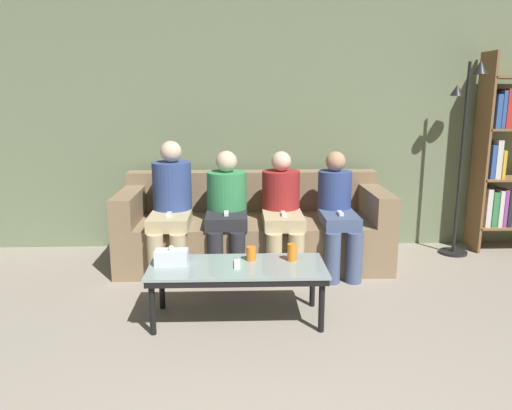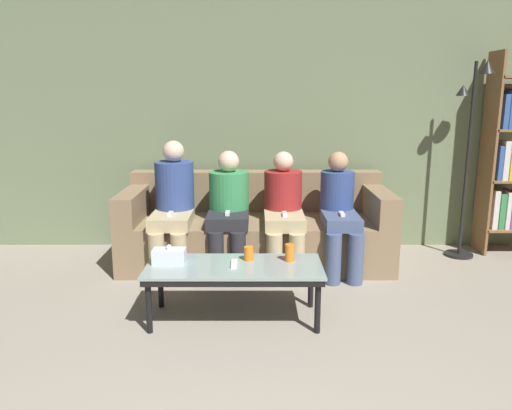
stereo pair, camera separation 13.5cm
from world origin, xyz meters
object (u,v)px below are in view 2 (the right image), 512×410
object	(u,v)px
game_remote	(234,264)
seated_person_mid_right	(284,208)
couch	(256,230)
seated_person_right_end	(339,210)
seated_person_left_end	(173,203)
standing_lamp	(471,139)
tissue_box	(169,256)
seated_person_mid_left	(229,207)
cup_near_right	(290,253)
coffee_table	(234,271)
cup_near_left	(249,254)

from	to	relation	value
game_remote	seated_person_mid_right	xyz separation A→B (m)	(0.38, 0.99, 0.15)
couch	seated_person_right_end	xyz separation A→B (m)	(0.71, -0.24, 0.24)
game_remote	seated_person_left_end	distance (m)	1.18
game_remote	standing_lamp	xyz separation A→B (m)	(2.10, 1.38, 0.71)
seated_person_left_end	tissue_box	bearing A→B (deg)	-82.70
seated_person_mid_left	seated_person_mid_right	distance (m)	0.48
cup_near_right	seated_person_left_end	world-z (taller)	seated_person_left_end
couch	coffee_table	distance (m)	1.23
coffee_table	seated_person_mid_right	xyz separation A→B (m)	(0.38, 0.99, 0.20)
tissue_box	standing_lamp	size ratio (longest dim) A/B	0.12
coffee_table	game_remote	xyz separation A→B (m)	(0.00, -0.00, 0.05)
game_remote	seated_person_mid_left	bearing A→B (deg)	95.14
standing_lamp	cup_near_right	bearing A→B (deg)	-143.22
seated_person_mid_left	coffee_table	bearing A→B (deg)	-84.86
seated_person_left_end	seated_person_right_end	bearing A→B (deg)	-1.36
cup_near_left	cup_near_right	bearing A→B (deg)	-3.21
cup_near_left	standing_lamp	world-z (taller)	standing_lamp
game_remote	seated_person_right_end	world-z (taller)	seated_person_right_end
cup_near_right	standing_lamp	xyz separation A→B (m)	(1.72, 1.29, 0.66)
tissue_box	standing_lamp	world-z (taller)	standing_lamp
cup_near_left	standing_lamp	size ratio (longest dim) A/B	0.05
tissue_box	game_remote	world-z (taller)	tissue_box
seated_person_mid_right	seated_person_right_end	size ratio (longest dim) A/B	1.00
tissue_box	seated_person_right_end	bearing A→B (deg)	35.72
tissue_box	seated_person_mid_right	size ratio (longest dim) A/B	0.21
seated_person_right_end	game_remote	bearing A→B (deg)	-131.33
couch	cup_near_left	bearing A→B (deg)	-92.58
tissue_box	game_remote	xyz separation A→B (m)	(0.44, -0.04, -0.04)
seated_person_mid_left	seated_person_left_end	bearing A→B (deg)	-179.70
seated_person_mid_right	seated_person_left_end	bearing A→B (deg)	178.84
cup_near_left	seated_person_left_end	xyz separation A→B (m)	(-0.66, 0.91, 0.16)
seated_person_left_end	seated_person_mid_left	world-z (taller)	seated_person_left_end
seated_person_mid_left	tissue_box	bearing A→B (deg)	-109.85
seated_person_left_end	seated_person_mid_left	xyz separation A→B (m)	(0.48, 0.00, -0.04)
cup_near_left	standing_lamp	xyz separation A→B (m)	(2.01, 1.27, 0.67)
cup_near_left	game_remote	size ratio (longest dim) A/B	0.65
seated_person_mid_right	seated_person_right_end	xyz separation A→B (m)	(0.48, -0.01, -0.01)
couch	tissue_box	size ratio (longest dim) A/B	10.73
game_remote	seated_person_left_end	size ratio (longest dim) A/B	0.13
couch	game_remote	xyz separation A→B (m)	(-0.15, -1.22, 0.10)
cup_near_right	seated_person_mid_left	size ratio (longest dim) A/B	0.12
cup_near_right	seated_person_mid_left	distance (m)	1.04
standing_lamp	seated_person_mid_left	xyz separation A→B (m)	(-2.19, -0.36, -0.55)
game_remote	seated_person_right_end	bearing A→B (deg)	48.67
couch	cup_near_right	world-z (taller)	couch
coffee_table	seated_person_mid_left	bearing A→B (deg)	95.14
cup_near_left	tissue_box	size ratio (longest dim) A/B	0.44
seated_person_mid_right	seated_person_right_end	world-z (taller)	seated_person_mid_right
seated_person_mid_right	tissue_box	bearing A→B (deg)	-131.00
standing_lamp	seated_person_mid_left	bearing A→B (deg)	-170.61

